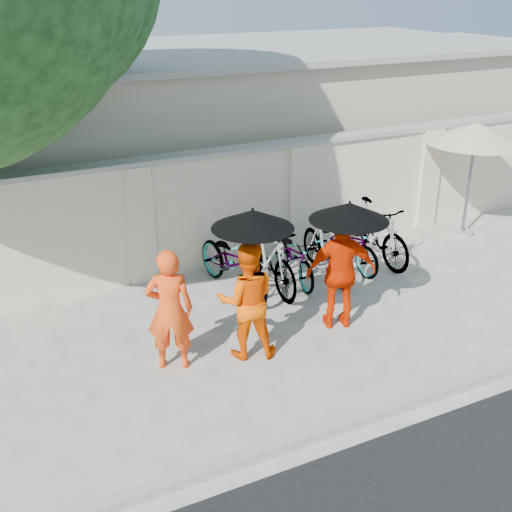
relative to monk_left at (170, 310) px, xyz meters
name	(u,v)px	position (x,y,z in m)	size (l,w,h in m)	color
ground	(282,354)	(1.43, -0.41, -0.84)	(80.00, 80.00, 0.00)	beige
kerb	(353,422)	(1.43, -2.11, -0.78)	(40.00, 0.16, 0.12)	gray
compound_wall	(247,206)	(2.43, 2.79, 0.16)	(20.00, 0.30, 2.00)	beige
building_behind	(214,126)	(3.43, 6.59, 0.76)	(14.00, 6.00, 3.20)	#BCAF9A
monk_left	(170,310)	(0.00, 0.00, 0.00)	(0.61, 0.40, 1.68)	#FF4712
monk_center	(247,300)	(1.01, -0.17, -0.02)	(0.80, 0.62, 1.65)	#FF5500
parasol_center	(253,219)	(1.06, -0.25, 1.15)	(1.05, 1.05, 1.18)	black
monk_right	(341,272)	(2.57, -0.07, 0.03)	(1.02, 0.42, 1.74)	#EA2800
parasol_right	(349,212)	(2.59, -0.15, 0.97)	(1.11, 1.11, 0.96)	black
patio_umbrella	(476,134)	(6.78, 1.88, 1.19)	(2.47, 2.47, 2.26)	gray
bike_0	(233,262)	(1.64, 1.64, -0.32)	(0.69, 1.98, 1.04)	slate
bike_1	(268,257)	(2.20, 1.49, -0.28)	(0.53, 1.88, 1.13)	slate
bike_2	(295,256)	(2.75, 1.59, -0.41)	(0.57, 1.63, 0.85)	slate
bike_3	(326,247)	(3.31, 1.49, -0.32)	(0.49, 1.75, 1.05)	slate
bike_4	(348,242)	(3.86, 1.65, -0.39)	(0.60, 1.72, 0.91)	slate
bike_5	(375,232)	(4.42, 1.62, -0.28)	(0.53, 1.87, 1.12)	slate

